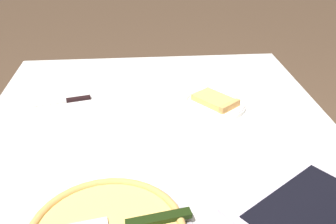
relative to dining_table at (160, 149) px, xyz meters
name	(u,v)px	position (x,y,z in m)	size (l,w,h in m)	color
dining_table	(160,149)	(0.00, 0.00, 0.00)	(1.27, 1.11, 0.72)	silver
laptop	(328,205)	(-0.39, -0.33, 0.11)	(0.39, 0.40, 0.25)	#BBB1C5
pizza_plate	(215,103)	(0.16, -0.20, 0.07)	(0.21, 0.21, 0.04)	white
table_knife	(68,101)	(0.23, 0.31, 0.06)	(0.07, 0.20, 0.01)	beige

